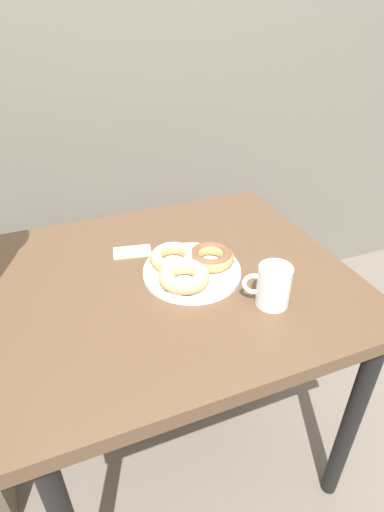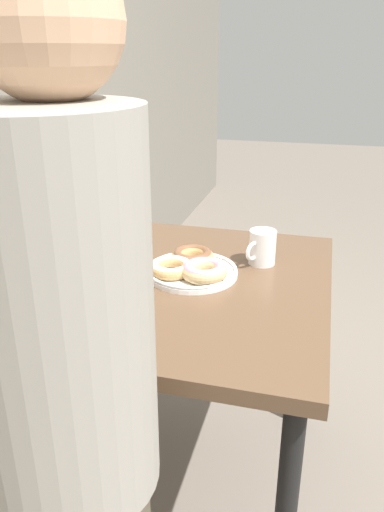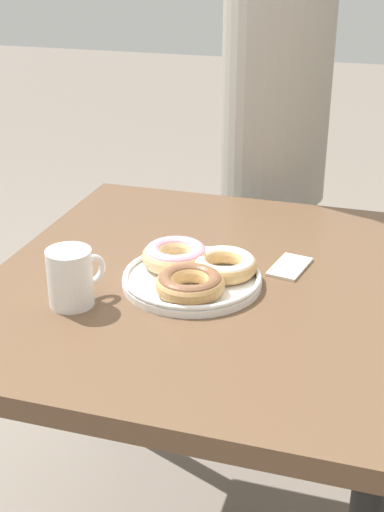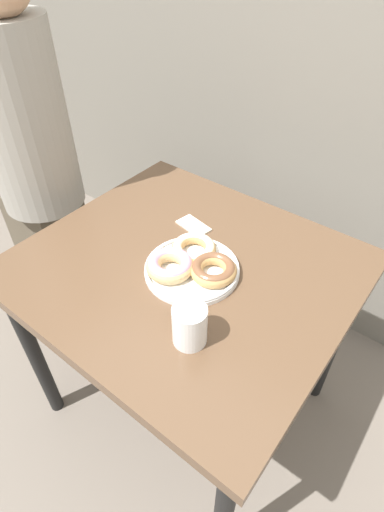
% 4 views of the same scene
% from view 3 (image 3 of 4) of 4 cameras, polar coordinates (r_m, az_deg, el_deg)
% --- Properties ---
extents(dining_table, '(0.92, 0.83, 0.76)m').
position_cam_3_polar(dining_table, '(1.44, 1.03, -5.03)').
color(dining_table, brown).
rests_on(dining_table, ground_plane).
extents(donut_plate, '(0.28, 0.27, 0.06)m').
position_cam_3_polar(donut_plate, '(1.36, 0.14, -1.19)').
color(donut_plate, white).
rests_on(donut_plate, dining_table).
extents(coffee_mug, '(0.11, 0.09, 0.11)m').
position_cam_3_polar(coffee_mug, '(1.30, -9.63, -1.64)').
color(coffee_mug, white).
rests_on(coffee_mug, dining_table).
extents(person_figure, '(0.34, 0.29, 1.51)m').
position_cam_3_polar(person_figure, '(2.02, 6.55, 7.34)').
color(person_figure, brown).
rests_on(person_figure, ground_plane).
extents(napkin, '(0.12, 0.08, 0.01)m').
position_cam_3_polar(napkin, '(1.45, 7.82, -0.86)').
color(napkin, beige).
rests_on(napkin, dining_table).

